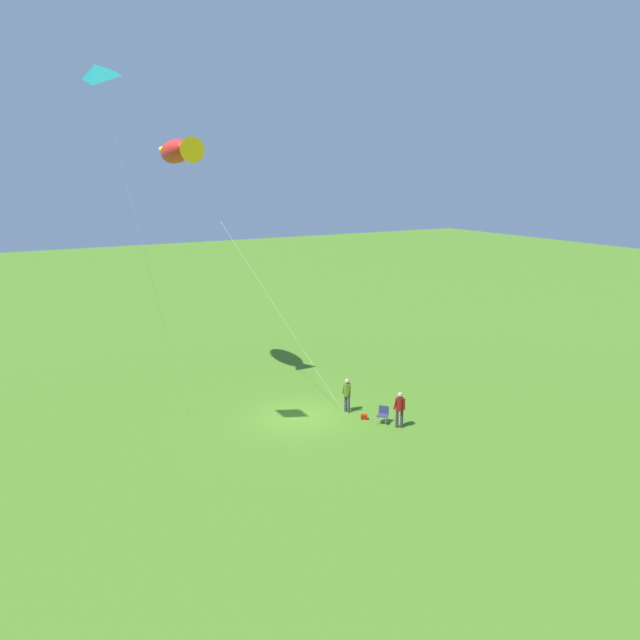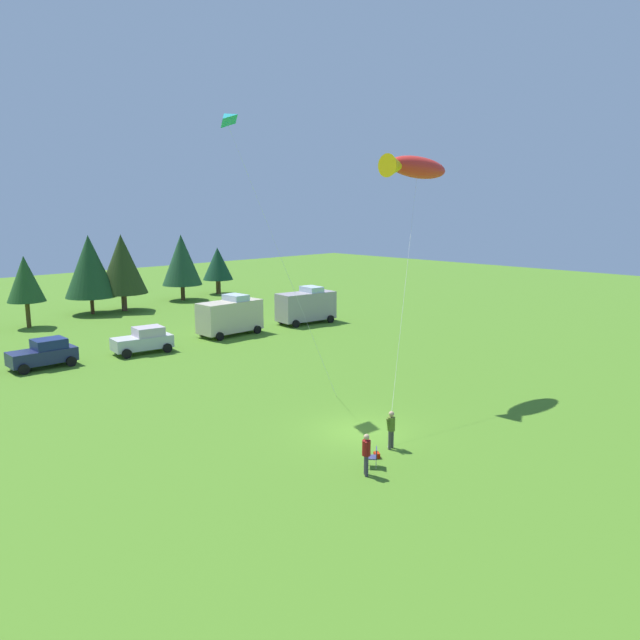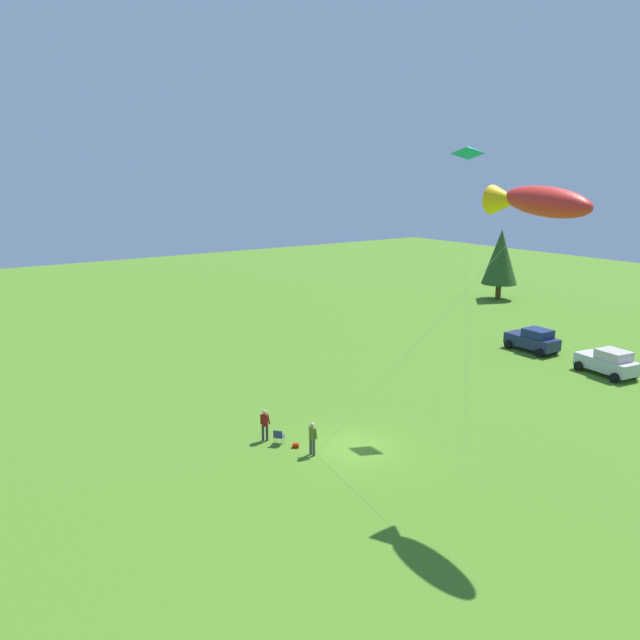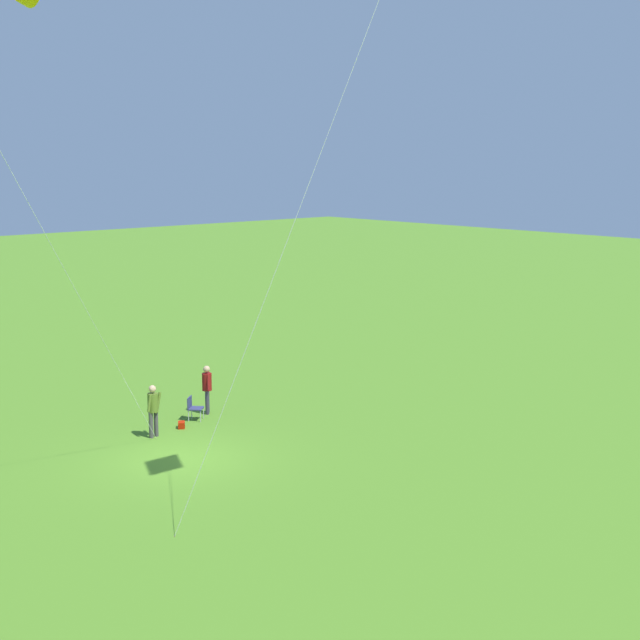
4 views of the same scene
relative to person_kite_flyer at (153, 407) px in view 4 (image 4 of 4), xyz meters
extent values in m
plane|color=#4A7B21|center=(0.62, 2.40, -1.02)|extent=(160.00, 160.00, 0.00)
cylinder|color=#413E3E|center=(-0.11, -0.02, -0.60)|extent=(0.14, 0.14, 0.85)
cylinder|color=#413E3E|center=(0.11, 0.02, -0.60)|extent=(0.14, 0.14, 0.85)
cylinder|color=#4F6720|center=(0.00, 0.00, 0.14)|extent=(0.40, 0.40, 0.62)
sphere|color=tan|center=(0.00, 0.00, 0.60)|extent=(0.24, 0.24, 0.24)
cylinder|color=#4F6720|center=(-0.21, 0.02, 0.17)|extent=(0.24, 0.13, 0.56)
cylinder|color=#4F6720|center=(0.19, 0.09, 0.17)|extent=(0.21, 0.12, 0.56)
cube|color=navy|center=(-2.11, -0.67, -0.60)|extent=(0.68, 0.68, 0.04)
cube|color=navy|center=(-1.96, -0.84, -0.40)|extent=(0.39, 0.34, 0.40)
cylinder|color=#A5A8AD|center=(-2.40, -0.65, -0.81)|extent=(0.03, 0.03, 0.42)
cylinder|color=#A5A8AD|center=(-2.09, -0.37, -0.81)|extent=(0.03, 0.03, 0.42)
cylinder|color=#A5A8AD|center=(-2.13, -0.97, -0.81)|extent=(0.03, 0.03, 0.42)
cylinder|color=#A5A8AD|center=(-1.81, -0.69, -0.81)|extent=(0.03, 0.03, 0.42)
cylinder|color=#353141|center=(-2.95, -1.16, -0.60)|extent=(0.14, 0.14, 0.85)
cylinder|color=#353141|center=(-2.81, -0.99, -0.60)|extent=(0.14, 0.14, 0.85)
cylinder|color=maroon|center=(-2.88, -1.08, 0.14)|extent=(0.48, 0.48, 0.62)
sphere|color=tan|center=(-2.88, -1.08, 0.60)|extent=(0.24, 0.24, 0.24)
cylinder|color=maroon|center=(-3.05, -1.20, 0.17)|extent=(0.13, 0.13, 0.55)
cylinder|color=maroon|center=(-2.80, -0.88, 0.17)|extent=(0.18, 0.20, 0.56)
cube|color=#A51B05|center=(-1.21, -0.22, -0.91)|extent=(0.36, 0.39, 0.22)
cylinder|color=silver|center=(4.33, 2.80, 5.36)|extent=(8.60, 5.23, 12.76)
cylinder|color=#4C3823|center=(0.04, 0.19, -1.02)|extent=(0.04, 0.04, 0.01)
cylinder|color=silver|center=(1.63, 8.95, 6.43)|extent=(4.32, 3.87, 14.90)
cylinder|color=#4C3823|center=(3.78, 7.03, -1.02)|extent=(0.04, 0.04, 0.01)
camera|label=1|loc=(-24.71, 15.75, 10.58)|focal=35.00mm
camera|label=2|loc=(-20.59, -16.52, 9.65)|focal=35.00mm
camera|label=3|loc=(24.02, -16.42, 12.79)|focal=35.00mm
camera|label=4|loc=(14.70, 24.29, 7.95)|focal=50.00mm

